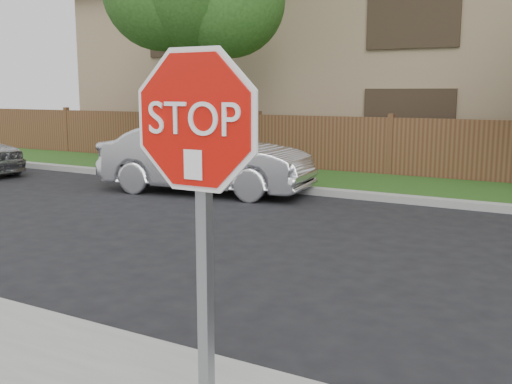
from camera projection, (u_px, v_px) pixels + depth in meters
The scene contains 2 objects.
stop_sign at pixel (199, 183), 3.04m from camera, with size 1.01×0.13×2.55m.
sedan_left at pixel (206, 158), 13.47m from camera, with size 1.67×4.79×1.58m, color silver.
Camera 1 is at (0.84, -3.93, 2.30)m, focal length 42.00 mm.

